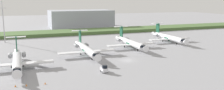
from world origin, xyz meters
name	(u,v)px	position (x,y,z in m)	size (l,w,h in m)	color
ground_plane	(102,46)	(0.00, 30.00, 0.00)	(500.00, 500.00, 0.00)	#939399
grass_berm	(79,32)	(0.00, 77.99, 0.99)	(320.00, 20.00, 1.99)	#4C6B38
regional_jet_nearest	(17,61)	(-37.81, 2.87, 2.54)	(22.81, 31.00, 9.00)	white
regional_jet_second	(86,49)	(-11.95, 13.36, 2.54)	(22.81, 31.00, 9.00)	white
regional_jet_third	(130,42)	(10.91, 21.44, 2.54)	(22.81, 31.00, 9.00)	white
regional_jet_fourth	(168,37)	(36.35, 29.12, 2.54)	(22.81, 31.00, 9.00)	white
antenna_mast	(3,21)	(-43.97, 57.73, 11.19)	(4.40, 0.50, 27.12)	#B2B2B7
distant_hangar	(81,19)	(10.11, 114.53, 6.74)	(48.89, 26.46, 13.47)	#9EA3AD
baggage_tug	(104,69)	(-12.74, -11.16, 1.00)	(1.72, 3.20, 2.30)	silver
safety_cone_front_marker	(15,86)	(-38.37, -15.36, 0.28)	(0.44, 0.44, 0.55)	orange
safety_cone_mid_marker	(26,85)	(-35.70, -15.76, 0.28)	(0.44, 0.44, 0.55)	orange
safety_cone_rear_marker	(45,83)	(-30.97, -15.94, 0.28)	(0.44, 0.44, 0.55)	orange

